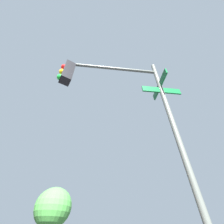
{
  "coord_description": "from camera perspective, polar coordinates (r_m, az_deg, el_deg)",
  "views": [
    {
      "loc": [
        -8.35,
        -4.28,
        0.97
      ],
      "look_at": [
        -5.46,
        -6.04,
        3.98
      ],
      "focal_mm": 23.51,
      "sensor_mm": 36.0,
      "label": 1
    }
  ],
  "objects": [
    {
      "name": "traffic_signal_near",
      "position": [
        3.85,
        2.22,
        7.2
      ],
      "size": [
        1.74,
        3.15,
        5.44
      ],
      "color": "#474C47",
      "rests_on": "ground_plane"
    },
    {
      "name": "street_tree",
      "position": [
        18.28,
        -21.85,
        -31.11
      ],
      "size": [
        3.54,
        3.54,
        5.36
      ],
      "color": "#4C331E",
      "rests_on": "ground_plane"
    }
  ]
}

